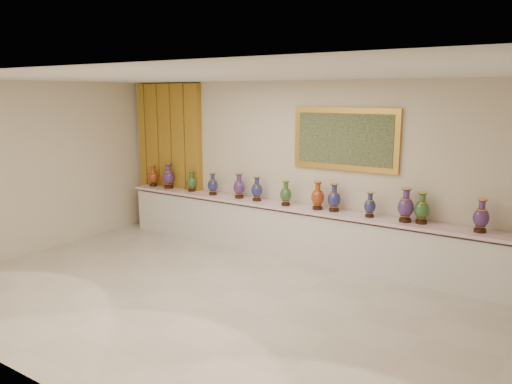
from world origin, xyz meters
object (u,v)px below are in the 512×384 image
at_px(counter, 295,232).
at_px(vase_0, 153,177).
at_px(vase_2, 192,182).
at_px(vase_1, 168,177).

relative_size(counter, vase_0, 16.71).
bearing_deg(vase_2, vase_0, -178.53).
relative_size(vase_0, vase_1, 0.85).
relative_size(vase_1, vase_2, 1.28).
xyz_separation_m(counter, vase_0, (-3.35, -0.01, 0.66)).
bearing_deg(vase_0, counter, 0.19).
distance_m(counter, vase_0, 3.42).
height_order(counter, vase_1, vase_1).
height_order(vase_1, vase_2, vase_1).
distance_m(counter, vase_1, 3.00).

